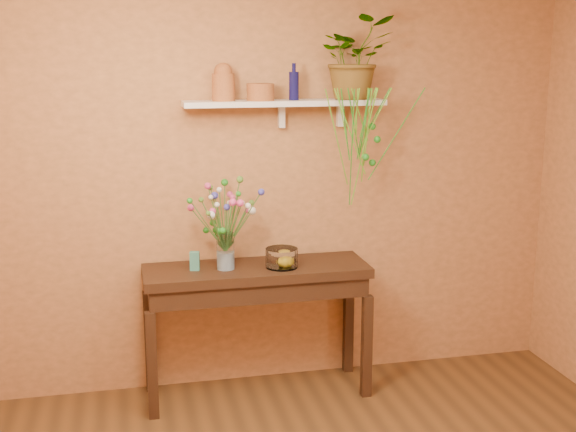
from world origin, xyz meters
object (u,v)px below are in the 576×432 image
Objects in this scene: terracotta_jug at (223,83)px; bouquet at (224,209)px; sideboard at (257,285)px; blue_bottle at (294,85)px; spider_plant at (355,58)px; glass_vase at (226,254)px; glass_bowl at (282,259)px.

terracotta_jug reaches higher than bouquet.
sideboard is at bearing 4.13° from bouquet.
blue_bottle is 0.44m from spider_plant.
glass_vase is at bearing -100.47° from terracotta_jug.
spider_plant is 2.23× the size of glass_vase.
blue_bottle is 0.47× the size of bouquet.
glass_vase is 1.14× the size of glass_bowl.
blue_bottle is 1.11m from glass_bowl.
bouquet is (-0.20, -0.01, 0.52)m from sideboard.
spider_plant reaches higher than bouquet.
glass_vase reaches higher than sideboard.
spider_plant is at bearing 2.37° from blue_bottle.
terracotta_jug reaches higher than blue_bottle.
glass_vase is (-0.88, -0.13, -1.22)m from spider_plant.
spider_plant is (0.41, 0.02, 0.17)m from blue_bottle.
blue_bottle is (0.45, -0.02, -0.02)m from terracotta_jug.
glass_vase reaches higher than glass_bowl.
spider_plant is 1.51m from glass_vase.
glass_bowl is at bearing -161.83° from spider_plant.
bouquet is 2.35× the size of glass_bowl.
glass_bowl is at bearing -19.76° from sideboard.
glass_vase is 0.29m from bouquet.
glass_vase is 0.36m from glass_bowl.
terracotta_jug is at bearing 179.96° from spider_plant.
terracotta_jug is 0.79m from bouquet.
terracotta_jug is at bearing 78.95° from bouquet.
glass_bowl is (0.33, -0.17, -1.11)m from terracotta_jug.
glass_bowl is (-0.52, -0.17, -1.26)m from spider_plant.
glass_vase is (-0.20, -0.01, 0.23)m from sideboard.
spider_plant reaches higher than glass_vase.
spider_plant reaches higher than sideboard.
terracotta_jug is 0.48× the size of bouquet.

